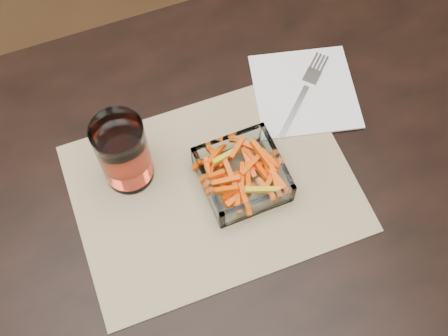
{
  "coord_description": "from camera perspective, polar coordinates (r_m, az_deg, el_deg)",
  "views": [
    {
      "loc": [
        -0.04,
        -0.3,
        1.59
      ],
      "look_at": [
        0.11,
        0.07,
        0.78
      ],
      "focal_mm": 45.0,
      "sensor_mm": 36.0,
      "label": 1
    }
  ],
  "objects": [
    {
      "name": "napkin",
      "position": [
        1.02,
        8.19,
        7.74
      ],
      "size": [
        0.21,
        0.21,
        0.0
      ],
      "primitive_type": "cube",
      "rotation": [
        0.0,
        0.0,
        -0.24
      ],
      "color": "white",
      "rests_on": "placemat"
    },
    {
      "name": "placemat",
      "position": [
        0.92,
        -1.03,
        -2.03
      ],
      "size": [
        0.45,
        0.33,
        0.0
      ],
      "primitive_type": "cube",
      "rotation": [
        0.0,
        0.0,
        -0.01
      ],
      "color": "tan",
      "rests_on": "dining_table"
    },
    {
      "name": "dining_table",
      "position": [
        0.98,
        -4.54,
        -8.52
      ],
      "size": [
        1.6,
        0.9,
        0.75
      ],
      "color": "black",
      "rests_on": "ground"
    },
    {
      "name": "tumbler",
      "position": [
        0.88,
        -10.13,
        1.38
      ],
      "size": [
        0.08,
        0.08,
        0.14
      ],
      "color": "white",
      "rests_on": "placemat"
    },
    {
      "name": "fork",
      "position": [
        1.01,
        8.16,
        7.74
      ],
      "size": [
        0.15,
        0.14,
        0.0
      ],
      "rotation": [
        0.0,
        0.0,
        -0.82
      ],
      "color": "silver",
      "rests_on": "napkin"
    },
    {
      "name": "glass_bowl",
      "position": [
        0.9,
        1.87,
        -0.79
      ],
      "size": [
        0.13,
        0.13,
        0.05
      ],
      "rotation": [
        0.0,
        0.0,
        0.02
      ],
      "color": "white",
      "rests_on": "placemat"
    }
  ]
}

